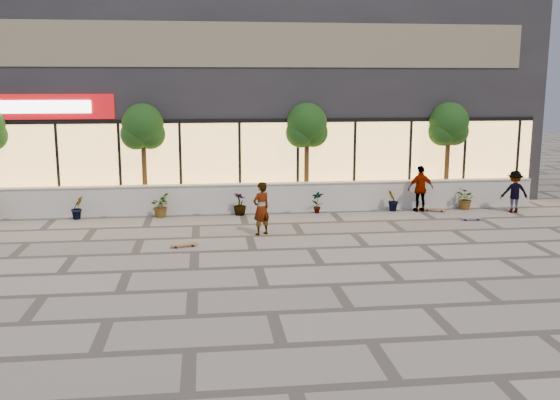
{
  "coord_description": "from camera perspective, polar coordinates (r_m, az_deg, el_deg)",
  "views": [
    {
      "loc": [
        -1.29,
        -15.29,
        4.62
      ],
      "look_at": [
        0.84,
        2.28,
        1.3
      ],
      "focal_mm": 40.0,
      "sensor_mm": 36.0,
      "label": 1
    }
  ],
  "objects": [
    {
      "name": "tree_east",
      "position": [
        24.85,
        15.17,
        6.49
      ],
      "size": [
        1.6,
        1.5,
        3.92
      ],
      "color": "#4A321A",
      "rests_on": "ground"
    },
    {
      "name": "retail_building",
      "position": [
        27.81,
        -4.31,
        9.83
      ],
      "size": [
        24.0,
        9.17,
        8.5
      ],
      "color": "#242328",
      "rests_on": "ground"
    },
    {
      "name": "skater_center",
      "position": [
        19.18,
        -1.72,
        -0.78
      ],
      "size": [
        0.72,
        0.66,
        1.65
      ],
      "primitive_type": "imported",
      "rotation": [
        0.0,
        0.0,
        3.71
      ],
      "color": "white",
      "rests_on": "ground"
    },
    {
      "name": "skater_right_far",
      "position": [
        24.07,
        20.65,
        0.71
      ],
      "size": [
        1.05,
        0.7,
        1.52
      ],
      "primitive_type": "imported",
      "rotation": [
        0.0,
        0.0,
        3.0
      ],
      "color": "maroon",
      "rests_on": "ground"
    },
    {
      "name": "ground",
      "position": [
        16.02,
        -2.0,
        -6.14
      ],
      "size": [
        80.0,
        80.0,
        0.0
      ],
      "primitive_type": "plane",
      "color": "gray",
      "rests_on": "ground"
    },
    {
      "name": "shrub_e",
      "position": [
        22.5,
        3.44,
        -0.19
      ],
      "size": [
        0.46,
        0.35,
        0.81
      ],
      "primitive_type": "imported",
      "rotation": [
        0.0,
        0.0,
        3.28
      ],
      "color": "#1B3912",
      "rests_on": "ground"
    },
    {
      "name": "shrub_d",
      "position": [
        22.17,
        -3.7,
        -0.35
      ],
      "size": [
        0.64,
        0.64,
        0.81
      ],
      "primitive_type": "imported",
      "rotation": [
        0.0,
        0.0,
        2.46
      ],
      "color": "#1B3912",
      "rests_on": "ground"
    },
    {
      "name": "skateboard_right_far",
      "position": [
        22.31,
        17.11,
        -1.61
      ],
      "size": [
        0.74,
        0.21,
        0.09
      ],
      "rotation": [
        0.0,
        0.0,
        -0.03
      ],
      "color": "#515394",
      "rests_on": "ground"
    },
    {
      "name": "shrub_f",
      "position": [
        23.16,
        10.27,
        -0.03
      ],
      "size": [
        0.55,
        0.57,
        0.81
      ],
      "primitive_type": "imported",
      "rotation": [
        0.0,
        0.0,
        4.1
      ],
      "color": "#1B3912",
      "rests_on": "ground"
    },
    {
      "name": "shrub_g",
      "position": [
        24.13,
        16.64,
        0.12
      ],
      "size": [
        0.77,
        0.84,
        0.81
      ],
      "primitive_type": "imported",
      "rotation": [
        0.0,
        0.0,
        4.92
      ],
      "color": "#1B3912",
      "rests_on": "ground"
    },
    {
      "name": "skateboard_right_near",
      "position": [
        23.47,
        13.93,
        -0.84
      ],
      "size": [
        0.83,
        0.55,
        0.1
      ],
      "rotation": [
        0.0,
        0.0,
        -0.45
      ],
      "color": "brown",
      "rests_on": "ground"
    },
    {
      "name": "tree_mideast",
      "position": [
        23.36,
        2.47,
        6.6
      ],
      "size": [
        1.6,
        1.5,
        3.92
      ],
      "color": "#4A321A",
      "rests_on": "ground"
    },
    {
      "name": "tree_midwest",
      "position": [
        23.15,
        -12.44,
        6.33
      ],
      "size": [
        1.6,
        1.5,
        3.92
      ],
      "color": "#4A321A",
      "rests_on": "ground"
    },
    {
      "name": "skateboard_center",
      "position": [
        18.08,
        -8.76,
        -4.05
      ],
      "size": [
        0.82,
        0.38,
        0.1
      ],
      "rotation": [
        0.0,
        0.0,
        0.24
      ],
      "color": "brown",
      "rests_on": "ground"
    },
    {
      "name": "skater_right_near",
      "position": [
        23.25,
        12.74,
        1.02
      ],
      "size": [
        1.03,
        0.52,
        1.69
      ],
      "primitive_type": "imported",
      "rotation": [
        0.0,
        0.0,
        3.25
      ],
      "color": "white",
      "rests_on": "ground"
    },
    {
      "name": "shrub_c",
      "position": [
        22.2,
        -10.93,
        -0.51
      ],
      "size": [
        0.68,
        0.77,
        0.81
      ],
      "primitive_type": "imported",
      "rotation": [
        0.0,
        0.0,
        1.64
      ],
      "color": "#1B3912",
      "rests_on": "ground"
    },
    {
      "name": "planter_wall",
      "position": [
        22.7,
        -3.53,
        0.21
      ],
      "size": [
        22.0,
        0.42,
        1.04
      ],
      "color": "silver",
      "rests_on": "ground"
    },
    {
      "name": "shrub_b",
      "position": [
        22.58,
        -18.03,
        -0.66
      ],
      "size": [
        0.57,
        0.57,
        0.81
      ],
      "primitive_type": "imported",
      "rotation": [
        0.0,
        0.0,
        0.82
      ],
      "color": "#1B3912",
      "rests_on": "ground"
    }
  ]
}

